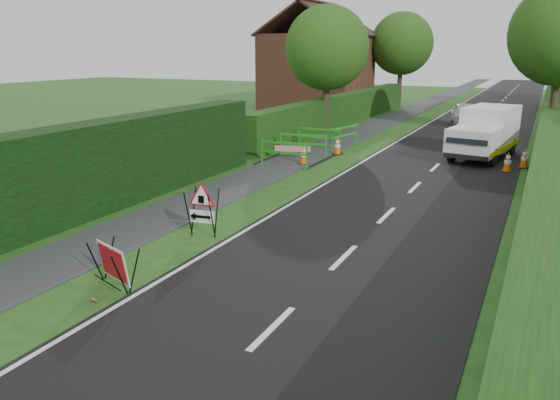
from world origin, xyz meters
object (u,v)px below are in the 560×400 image
(triangle_sign, at_px, (200,205))
(hatchback_car, at_px, (465,113))
(works_van, at_px, (485,132))
(red_rect_sign, at_px, (113,264))

(triangle_sign, relative_size, hatchback_car, 0.31)
(triangle_sign, bearing_deg, works_van, 62.33)
(triangle_sign, height_order, works_van, works_van)
(red_rect_sign, bearing_deg, works_van, 93.55)
(red_rect_sign, xyz_separation_m, triangle_sign, (-0.15, 3.20, 0.32))
(triangle_sign, xyz_separation_m, works_van, (5.05, 13.63, 0.31))
(triangle_sign, bearing_deg, red_rect_sign, -94.72)
(hatchback_car, bearing_deg, triangle_sign, -110.15)
(works_van, distance_m, hatchback_car, 11.11)
(triangle_sign, distance_m, hatchback_car, 24.65)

